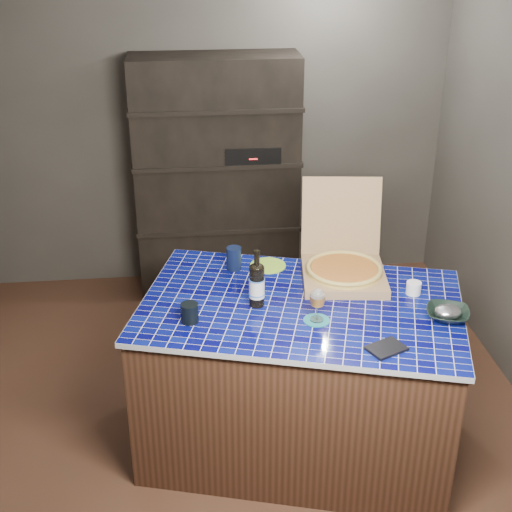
{
  "coord_description": "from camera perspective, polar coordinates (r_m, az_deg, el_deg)",
  "views": [
    {
      "loc": [
        -0.25,
        -3.48,
        2.7
      ],
      "look_at": [
        0.13,
        0.0,
        0.99
      ],
      "focal_mm": 50.0,
      "sensor_mm": 36.0,
      "label": 1
    }
  ],
  "objects": [
    {
      "name": "dvd_case",
      "position": [
        3.33,
        10.38,
        -7.28
      ],
      "size": [
        0.21,
        0.18,
        0.01
      ],
      "primitive_type": "cube",
      "rotation": [
        0.0,
        0.0,
        -1.13
      ],
      "color": "black",
      "rests_on": "kitchen_island"
    },
    {
      "name": "navy_cup",
      "position": [
        3.96,
        -1.78,
        -0.18
      ],
      "size": [
        0.08,
        0.08,
        0.13
      ],
      "primitive_type": "cylinder",
      "color": "black",
      "rests_on": "kitchen_island"
    },
    {
      "name": "wine_glass",
      "position": [
        3.45,
        4.95,
        -3.46
      ],
      "size": [
        0.08,
        0.08,
        0.17
      ],
      "color": "white",
      "rests_on": "teal_trivet"
    },
    {
      "name": "kitchen_island",
      "position": [
        3.89,
        3.45,
        -9.51
      ],
      "size": [
        1.84,
        1.44,
        0.89
      ],
      "rotation": [
        0.0,
        0.0,
        -0.28
      ],
      "color": "#482A1C",
      "rests_on": "floor"
    },
    {
      "name": "teal_trivet",
      "position": [
        3.51,
        4.87,
        -5.15
      ],
      "size": [
        0.13,
        0.13,
        0.01
      ],
      "primitive_type": "cylinder",
      "color": "#176F7B",
      "rests_on": "kitchen_island"
    },
    {
      "name": "white_jar",
      "position": [
        3.81,
        12.49,
        -2.51
      ],
      "size": [
        0.08,
        0.08,
        0.07
      ],
      "primitive_type": "cylinder",
      "color": "white",
      "rests_on": "kitchen_island"
    },
    {
      "name": "pizza_box",
      "position": [
        3.89,
        7.02,
        -0.83
      ],
      "size": [
        0.5,
        0.59,
        0.48
      ],
      "rotation": [
        0.0,
        0.0,
        -0.12
      ],
      "color": "#A28853",
      "rests_on": "kitchen_island"
    },
    {
      "name": "shelving_unit",
      "position": [
        5.33,
        -3.09,
        6.26
      ],
      "size": [
        1.2,
        0.41,
        1.8
      ],
      "color": "black",
      "rests_on": "floor"
    },
    {
      "name": "bowl",
      "position": [
        3.62,
        15.08,
        -4.51
      ],
      "size": [
        0.27,
        0.27,
        0.05
      ],
      "primitive_type": "imported",
      "rotation": [
        0.0,
        0.0,
        -0.35
      ],
      "color": "black",
      "rests_on": "kitchen_island"
    },
    {
      "name": "green_trivet",
      "position": [
        4.02,
        0.96,
        -0.76
      ],
      "size": [
        0.2,
        0.2,
        0.01
      ],
      "primitive_type": "cylinder",
      "color": "#8DC92B",
      "rests_on": "kitchen_island"
    },
    {
      "name": "foil_contents",
      "position": [
        3.62,
        15.1,
        -4.32
      ],
      "size": [
        0.14,
        0.11,
        0.06
      ],
      "primitive_type": "ellipsoid",
      "color": "#ADAFB8",
      "rests_on": "bowl"
    },
    {
      "name": "mead_bottle",
      "position": [
        3.57,
        0.06,
        -2.26
      ],
      "size": [
        0.08,
        0.08,
        0.31
      ],
      "color": "black",
      "rests_on": "kitchen_island"
    },
    {
      "name": "room",
      "position": [
        3.78,
        -1.9,
        3.41
      ],
      "size": [
        3.5,
        3.5,
        3.5
      ],
      "color": "#503322",
      "rests_on": "ground"
    },
    {
      "name": "tumbler",
      "position": [
        3.48,
        -5.33,
        -4.55
      ],
      "size": [
        0.09,
        0.09,
        0.1
      ],
      "primitive_type": "cylinder",
      "color": "black",
      "rests_on": "kitchen_island"
    }
  ]
}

